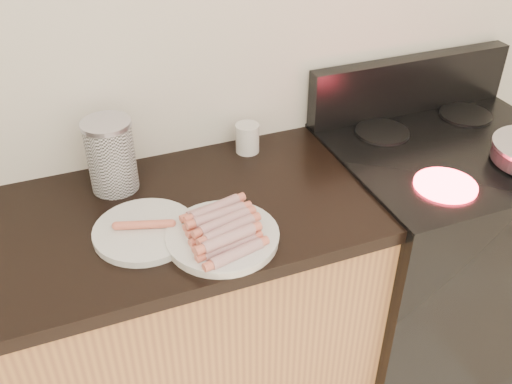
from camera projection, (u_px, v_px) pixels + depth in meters
name	position (u px, v px, depth m)	size (l,w,h in m)	color
wall_back	(184.00, 26.00, 1.62)	(4.00, 0.04, 2.60)	silver
cabinet_base	(3.00, 382.00, 1.66)	(2.20, 0.59, 0.86)	#B4793F
stove	(431.00, 255.00, 2.08)	(0.76, 0.65, 0.91)	black
stove_panel	(410.00, 85.00, 1.99)	(0.76, 0.06, 0.20)	black
burner_near_left	(445.00, 185.00, 1.64)	(0.18, 0.18, 0.01)	#FF1E2D
burner_far_left	(382.00, 132.00, 1.90)	(0.18, 0.18, 0.01)	black
burner_far_right	(466.00, 115.00, 2.00)	(0.18, 0.18, 0.01)	black
main_plate	(223.00, 238.00, 1.45)	(0.29, 0.29, 0.02)	white
side_plate	(145.00, 231.00, 1.48)	(0.27, 0.27, 0.02)	silver
hotdog_pile	(222.00, 227.00, 1.43)	(0.14, 0.25, 0.06)	maroon
plain_sausages	(144.00, 225.00, 1.47)	(0.14, 0.06, 0.02)	#C6804E
canister	(111.00, 155.00, 1.60)	(0.14, 0.14, 0.21)	white
mug	(247.00, 138.00, 1.80)	(0.08, 0.08, 0.09)	white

